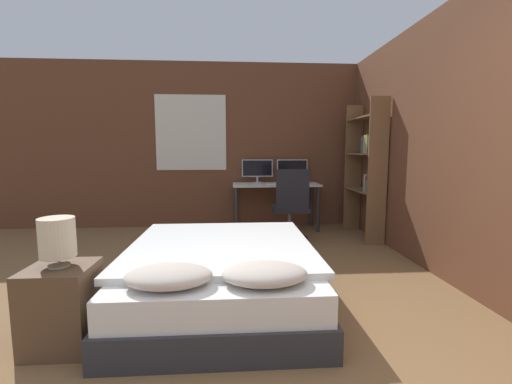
{
  "coord_description": "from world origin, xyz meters",
  "views": [
    {
      "loc": [
        -0.3,
        -1.54,
        1.28
      ],
      "look_at": [
        -0.01,
        2.78,
        0.75
      ],
      "focal_mm": 24.0,
      "sensor_mm": 36.0,
      "label": 1
    }
  ],
  "objects_px": {
    "nightstand": "(62,307)",
    "monitor_left": "(257,169)",
    "bedside_lamp": "(57,238)",
    "bed": "(221,274)",
    "desk": "(276,190)",
    "keyboard": "(277,184)",
    "monitor_right": "(292,169)",
    "computer_mouse": "(295,183)",
    "office_chair": "(290,211)",
    "bookshelf": "(367,162)"
  },
  "relations": [
    {
      "from": "computer_mouse",
      "to": "desk",
      "type": "bearing_deg",
      "value": 148.17
    },
    {
      "from": "desk",
      "to": "keyboard",
      "type": "bearing_deg",
      "value": -90.0
    },
    {
      "from": "nightstand",
      "to": "keyboard",
      "type": "bearing_deg",
      "value": 59.5
    },
    {
      "from": "bed",
      "to": "desk",
      "type": "bearing_deg",
      "value": 73.18
    },
    {
      "from": "bedside_lamp",
      "to": "keyboard",
      "type": "xyz_separation_m",
      "value": [
        1.8,
        3.06,
        0.03
      ]
    },
    {
      "from": "bed",
      "to": "monitor_left",
      "type": "relative_size",
      "value": 3.8
    },
    {
      "from": "bed",
      "to": "monitor_right",
      "type": "bearing_deg",
      "value": 68.89
    },
    {
      "from": "desk",
      "to": "monitor_left",
      "type": "xyz_separation_m",
      "value": [
        -0.29,
        0.18,
        0.33
      ]
    },
    {
      "from": "monitor_right",
      "to": "bed",
      "type": "bearing_deg",
      "value": -111.11
    },
    {
      "from": "nightstand",
      "to": "office_chair",
      "type": "bearing_deg",
      "value": 52.56
    },
    {
      "from": "keyboard",
      "to": "computer_mouse",
      "type": "height_order",
      "value": "computer_mouse"
    },
    {
      "from": "office_chair",
      "to": "monitor_left",
      "type": "bearing_deg",
      "value": 113.96
    },
    {
      "from": "bed",
      "to": "monitor_right",
      "type": "xyz_separation_m",
      "value": [
        1.09,
        2.81,
        0.72
      ]
    },
    {
      "from": "nightstand",
      "to": "keyboard",
      "type": "relative_size",
      "value": 1.44
    },
    {
      "from": "bed",
      "to": "bookshelf",
      "type": "xyz_separation_m",
      "value": [
        2.02,
        1.98,
        0.87
      ]
    },
    {
      "from": "nightstand",
      "to": "keyboard",
      "type": "xyz_separation_m",
      "value": [
        1.8,
        3.06,
        0.49
      ]
    },
    {
      "from": "bedside_lamp",
      "to": "computer_mouse",
      "type": "distance_m",
      "value": 3.7
    },
    {
      "from": "office_chair",
      "to": "bedside_lamp",
      "type": "bearing_deg",
      "value": -127.44
    },
    {
      "from": "keyboard",
      "to": "bookshelf",
      "type": "bearing_deg",
      "value": -21.81
    },
    {
      "from": "computer_mouse",
      "to": "bed",
      "type": "bearing_deg",
      "value": -113.54
    },
    {
      "from": "monitor_right",
      "to": "bookshelf",
      "type": "relative_size",
      "value": 0.26
    },
    {
      "from": "office_chair",
      "to": "bed",
      "type": "bearing_deg",
      "value": -115.53
    },
    {
      "from": "keyboard",
      "to": "monitor_right",
      "type": "bearing_deg",
      "value": 50.25
    },
    {
      "from": "bed",
      "to": "nightstand",
      "type": "height_order",
      "value": "bed"
    },
    {
      "from": "bed",
      "to": "computer_mouse",
      "type": "bearing_deg",
      "value": 66.46
    },
    {
      "from": "nightstand",
      "to": "computer_mouse",
      "type": "relative_size",
      "value": 7.72
    },
    {
      "from": "bed",
      "to": "computer_mouse",
      "type": "relative_size",
      "value": 27.35
    },
    {
      "from": "bedside_lamp",
      "to": "monitor_right",
      "type": "height_order",
      "value": "monitor_right"
    },
    {
      "from": "computer_mouse",
      "to": "office_chair",
      "type": "xyz_separation_m",
      "value": [
        -0.16,
        -0.56,
        -0.34
      ]
    },
    {
      "from": "monitor_left",
      "to": "keyboard",
      "type": "bearing_deg",
      "value": -50.25
    },
    {
      "from": "nightstand",
      "to": "keyboard",
      "type": "height_order",
      "value": "keyboard"
    },
    {
      "from": "bed",
      "to": "monitor_right",
      "type": "height_order",
      "value": "monitor_right"
    },
    {
      "from": "nightstand",
      "to": "bedside_lamp",
      "type": "bearing_deg",
      "value": 0.0
    },
    {
      "from": "monitor_left",
      "to": "monitor_right",
      "type": "relative_size",
      "value": 1.0
    },
    {
      "from": "bedside_lamp",
      "to": "desk",
      "type": "xyz_separation_m",
      "value": [
        1.8,
        3.23,
        -0.08
      ]
    },
    {
      "from": "desk",
      "to": "bed",
      "type": "bearing_deg",
      "value": -106.82
    },
    {
      "from": "nightstand",
      "to": "desk",
      "type": "bearing_deg",
      "value": 60.85
    },
    {
      "from": "computer_mouse",
      "to": "office_chair",
      "type": "relative_size",
      "value": 0.07
    },
    {
      "from": "bedside_lamp",
      "to": "office_chair",
      "type": "bearing_deg",
      "value": 52.56
    },
    {
      "from": "keyboard",
      "to": "nightstand",
      "type": "bearing_deg",
      "value": -120.5
    },
    {
      "from": "nightstand",
      "to": "monitor_left",
      "type": "bearing_deg",
      "value": 66.05
    },
    {
      "from": "bed",
      "to": "desk",
      "type": "relative_size",
      "value": 1.38
    },
    {
      "from": "keyboard",
      "to": "computer_mouse",
      "type": "bearing_deg",
      "value": 0.0
    },
    {
      "from": "bedside_lamp",
      "to": "nightstand",
      "type": "bearing_deg",
      "value": 180.0
    },
    {
      "from": "bed",
      "to": "monitor_left",
      "type": "height_order",
      "value": "monitor_left"
    },
    {
      "from": "nightstand",
      "to": "monitor_left",
      "type": "xyz_separation_m",
      "value": [
        1.51,
        3.41,
        0.7
      ]
    },
    {
      "from": "office_chair",
      "to": "bookshelf",
      "type": "distance_m",
      "value": 1.31
    },
    {
      "from": "monitor_right",
      "to": "computer_mouse",
      "type": "bearing_deg",
      "value": -91.96
    },
    {
      "from": "desk",
      "to": "computer_mouse",
      "type": "relative_size",
      "value": 19.76
    },
    {
      "from": "keyboard",
      "to": "office_chair",
      "type": "height_order",
      "value": "office_chair"
    }
  ]
}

